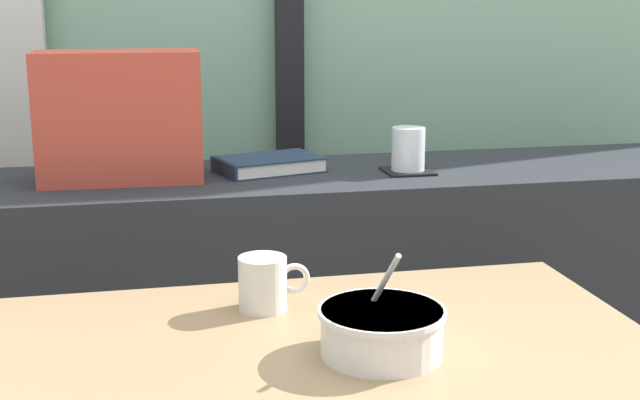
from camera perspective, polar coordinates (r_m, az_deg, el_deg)
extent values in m
cube|color=#23262B|center=(1.94, -2.68, -10.23)|extent=(2.80, 0.39, 0.82)
cube|color=#997A56|center=(1.21, -0.21, -10.96)|extent=(0.99, 0.66, 0.03)
cube|color=black|center=(1.84, 5.80, 1.90)|extent=(0.10, 0.10, 0.00)
cylinder|color=white|center=(1.83, 5.83, 3.37)|extent=(0.07, 0.07, 0.09)
cylinder|color=gold|center=(1.84, 5.82, 2.91)|extent=(0.06, 0.06, 0.06)
cube|color=#1E2D47|center=(1.85, -3.34, 1.95)|extent=(0.24, 0.19, 0.00)
cube|color=silver|center=(1.85, -3.34, 2.37)|extent=(0.23, 0.18, 0.03)
cube|color=#1E2D47|center=(1.84, -3.35, 2.80)|extent=(0.24, 0.19, 0.00)
cube|color=#1E2D47|center=(1.81, -6.36, 2.07)|extent=(0.04, 0.13, 0.03)
cube|color=#B74233|center=(1.78, -13.06, 5.35)|extent=(0.32, 0.15, 0.26)
cylinder|color=silver|center=(1.19, 4.07, -8.65)|extent=(0.17, 0.17, 0.07)
cylinder|color=silver|center=(1.18, 4.10, -7.35)|extent=(0.17, 0.17, 0.01)
cylinder|color=#B27038|center=(1.20, 4.06, -9.06)|extent=(0.15, 0.15, 0.04)
cylinder|color=silver|center=(1.20, 3.84, -6.12)|extent=(0.04, 0.11, 0.14)
ellipsoid|color=silver|center=(1.23, 3.55, -7.78)|extent=(0.03, 0.05, 0.01)
cylinder|color=silver|center=(1.36, -3.80, -5.49)|extent=(0.08, 0.08, 0.08)
torus|color=silver|center=(1.36, -1.71, -5.19)|extent=(0.05, 0.01, 0.05)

